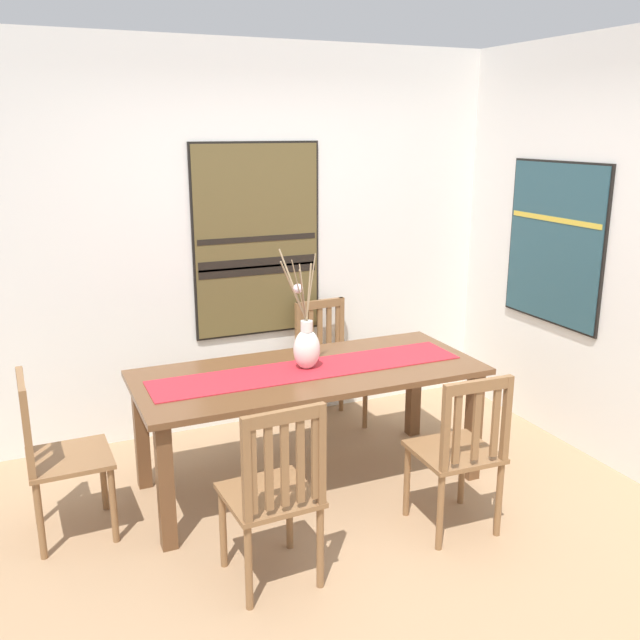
{
  "coord_description": "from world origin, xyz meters",
  "views": [
    {
      "loc": [
        -1.57,
        -2.88,
        2.13
      ],
      "look_at": [
        0.05,
        0.84,
        1.0
      ],
      "focal_mm": 39.23,
      "sensor_mm": 36.0,
      "label": 1
    }
  ],
  "objects_px": {
    "chair_0": "(328,360)",
    "painting_on_side_wall": "(555,243)",
    "chair_3": "(58,454)",
    "centerpiece_vase": "(306,344)",
    "dining_table": "(309,385)",
    "chair_1": "(460,451)",
    "chair_2": "(275,491)",
    "painting_on_back_wall": "(257,241)"
  },
  "relations": [
    {
      "from": "dining_table",
      "to": "centerpiece_vase",
      "type": "relative_size",
      "value": 2.89
    },
    {
      "from": "dining_table",
      "to": "painting_on_side_wall",
      "type": "height_order",
      "value": "painting_on_side_wall"
    },
    {
      "from": "chair_0",
      "to": "painting_on_side_wall",
      "type": "bearing_deg",
      "value": -28.46
    },
    {
      "from": "chair_0",
      "to": "chair_1",
      "type": "relative_size",
      "value": 0.98
    },
    {
      "from": "dining_table",
      "to": "chair_3",
      "type": "xyz_separation_m",
      "value": [
        -1.44,
        -0.02,
        -0.16
      ]
    },
    {
      "from": "centerpiece_vase",
      "to": "chair_3",
      "type": "xyz_separation_m",
      "value": [
        -1.43,
        -0.04,
        -0.41
      ]
    },
    {
      "from": "painting_on_back_wall",
      "to": "painting_on_side_wall",
      "type": "relative_size",
      "value": 1.24
    },
    {
      "from": "chair_0",
      "to": "painting_on_back_wall",
      "type": "xyz_separation_m",
      "value": [
        -0.45,
        0.24,
        0.87
      ]
    },
    {
      "from": "chair_2",
      "to": "painting_on_side_wall",
      "type": "height_order",
      "value": "painting_on_side_wall"
    },
    {
      "from": "centerpiece_vase",
      "to": "painting_on_side_wall",
      "type": "height_order",
      "value": "painting_on_side_wall"
    },
    {
      "from": "chair_1",
      "to": "chair_2",
      "type": "distance_m",
      "value": 1.06
    },
    {
      "from": "chair_1",
      "to": "painting_on_back_wall",
      "type": "height_order",
      "value": "painting_on_back_wall"
    },
    {
      "from": "chair_0",
      "to": "painting_on_back_wall",
      "type": "bearing_deg",
      "value": 151.8
    },
    {
      "from": "centerpiece_vase",
      "to": "chair_2",
      "type": "bearing_deg",
      "value": -120.81
    },
    {
      "from": "dining_table",
      "to": "chair_2",
      "type": "relative_size",
      "value": 2.17
    },
    {
      "from": "chair_1",
      "to": "painting_on_side_wall",
      "type": "bearing_deg",
      "value": 33.76
    },
    {
      "from": "chair_3",
      "to": "painting_on_side_wall",
      "type": "distance_m",
      "value": 3.41
    },
    {
      "from": "chair_2",
      "to": "chair_3",
      "type": "relative_size",
      "value": 1.03
    },
    {
      "from": "chair_2",
      "to": "centerpiece_vase",
      "type": "bearing_deg",
      "value": 59.19
    },
    {
      "from": "painting_on_back_wall",
      "to": "painting_on_side_wall",
      "type": "distance_m",
      "value": 2.06
    },
    {
      "from": "dining_table",
      "to": "chair_1",
      "type": "height_order",
      "value": "chair_1"
    },
    {
      "from": "centerpiece_vase",
      "to": "chair_1",
      "type": "xyz_separation_m",
      "value": [
        0.53,
        -0.84,
        -0.41
      ]
    },
    {
      "from": "chair_1",
      "to": "painting_on_side_wall",
      "type": "height_order",
      "value": "painting_on_side_wall"
    },
    {
      "from": "dining_table",
      "to": "painting_on_back_wall",
      "type": "xyz_separation_m",
      "value": [
        0.04,
        1.05,
        0.72
      ]
    },
    {
      "from": "chair_2",
      "to": "painting_on_back_wall",
      "type": "height_order",
      "value": "painting_on_back_wall"
    },
    {
      "from": "dining_table",
      "to": "painting_on_back_wall",
      "type": "bearing_deg",
      "value": 87.69
    },
    {
      "from": "painting_on_back_wall",
      "to": "painting_on_side_wall",
      "type": "bearing_deg",
      "value": -28.4
    },
    {
      "from": "chair_1",
      "to": "chair_3",
      "type": "distance_m",
      "value": 2.12
    },
    {
      "from": "chair_2",
      "to": "chair_3",
      "type": "height_order",
      "value": "chair_2"
    },
    {
      "from": "chair_2",
      "to": "painting_on_back_wall",
      "type": "bearing_deg",
      "value": 73.16
    },
    {
      "from": "centerpiece_vase",
      "to": "painting_on_back_wall",
      "type": "distance_m",
      "value": 1.13
    },
    {
      "from": "chair_0",
      "to": "painting_on_side_wall",
      "type": "xyz_separation_m",
      "value": [
        1.37,
        -0.74,
        0.88
      ]
    },
    {
      "from": "centerpiece_vase",
      "to": "chair_1",
      "type": "height_order",
      "value": "centerpiece_vase"
    },
    {
      "from": "chair_0",
      "to": "chair_2",
      "type": "bearing_deg",
      "value": -121.45
    },
    {
      "from": "chair_1",
      "to": "chair_2",
      "type": "height_order",
      "value": "chair_2"
    },
    {
      "from": "chair_3",
      "to": "painting_on_side_wall",
      "type": "xyz_separation_m",
      "value": [
        3.29,
        0.09,
        0.89
      ]
    },
    {
      "from": "chair_0",
      "to": "chair_2",
      "type": "xyz_separation_m",
      "value": [
        -1.03,
        -1.68,
        0.01
      ]
    },
    {
      "from": "dining_table",
      "to": "chair_0",
      "type": "distance_m",
      "value": 0.96
    },
    {
      "from": "chair_1",
      "to": "chair_2",
      "type": "bearing_deg",
      "value": -177.5
    },
    {
      "from": "dining_table",
      "to": "chair_3",
      "type": "bearing_deg",
      "value": -179.39
    },
    {
      "from": "chair_3",
      "to": "painting_on_back_wall",
      "type": "xyz_separation_m",
      "value": [
        1.48,
        1.07,
        0.88
      ]
    },
    {
      "from": "chair_0",
      "to": "dining_table",
      "type": "bearing_deg",
      "value": -120.99
    }
  ]
}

